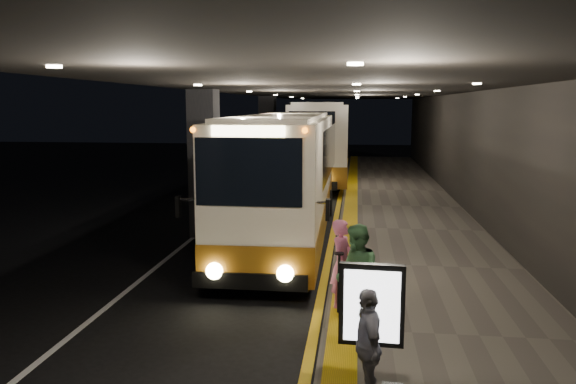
# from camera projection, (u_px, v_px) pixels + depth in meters

# --- Properties ---
(ground) EXTENTS (90.00, 90.00, 0.00)m
(ground) POSITION_uv_depth(u_px,v_px,m) (223.00, 276.00, 13.05)
(ground) COLOR black
(lane_line_white) EXTENTS (0.12, 50.00, 0.01)m
(lane_line_white) POSITION_uv_depth(u_px,v_px,m) (205.00, 228.00, 18.17)
(lane_line_white) COLOR silver
(lane_line_white) RESTS_ON ground
(kerb_stripe_yellow) EXTENTS (0.18, 50.00, 0.01)m
(kerb_stripe_yellow) POSITION_uv_depth(u_px,v_px,m) (333.00, 231.00, 17.67)
(kerb_stripe_yellow) COLOR gold
(kerb_stripe_yellow) RESTS_ON ground
(sidewalk) EXTENTS (4.50, 50.00, 0.15)m
(sidewalk) POSITION_uv_depth(u_px,v_px,m) (411.00, 231.00, 17.37)
(sidewalk) COLOR #514C44
(sidewalk) RESTS_ON ground
(tactile_strip) EXTENTS (0.50, 50.00, 0.01)m
(tactile_strip) POSITION_uv_depth(u_px,v_px,m) (349.00, 227.00, 17.59)
(tactile_strip) COLOR gold
(tactile_strip) RESTS_ON sidewalk
(terminal_wall) EXTENTS (0.10, 50.00, 6.00)m
(terminal_wall) POSITION_uv_depth(u_px,v_px,m) (491.00, 137.00, 16.65)
(terminal_wall) COLOR black
(terminal_wall) RESTS_ON ground
(support_columns) EXTENTS (0.80, 24.80, 4.40)m
(support_columns) POSITION_uv_depth(u_px,v_px,m) (204.00, 164.00, 16.82)
(support_columns) COLOR black
(support_columns) RESTS_ON ground
(canopy) EXTENTS (9.00, 50.00, 0.40)m
(canopy) POSITION_uv_depth(u_px,v_px,m) (340.00, 83.00, 16.95)
(canopy) COLOR black
(canopy) RESTS_ON support_columns
(coach_main) EXTENTS (2.56, 11.50, 3.57)m
(coach_main) POSITION_uv_depth(u_px,v_px,m) (286.00, 182.00, 16.35)
(coach_main) COLOR beige
(coach_main) RESTS_ON ground
(coach_second) EXTENTS (3.38, 12.72, 3.95)m
(coach_second) POSITION_uv_depth(u_px,v_px,m) (318.00, 144.00, 29.69)
(coach_second) COLOR beige
(coach_second) RESTS_ON ground
(passenger_boarding) EXTENTS (0.59, 0.71, 1.67)m
(passenger_boarding) POSITION_uv_depth(u_px,v_px,m) (342.00, 263.00, 10.56)
(passenger_boarding) COLOR #D76491
(passenger_boarding) RESTS_ON sidewalk
(passenger_waiting_green) EXTENTS (0.76, 0.98, 1.77)m
(passenger_waiting_green) POSITION_uv_depth(u_px,v_px,m) (357.00, 275.00, 9.68)
(passenger_waiting_green) COLOR #3D6F43
(passenger_waiting_green) RESTS_ON sidewalk
(passenger_waiting_grey) EXTENTS (0.62, 0.96, 1.51)m
(passenger_waiting_grey) POSITION_uv_depth(u_px,v_px,m) (367.00, 346.00, 7.13)
(passenger_waiting_grey) COLOR #4F4E53
(passenger_waiting_grey) RESTS_ON sidewalk
(info_sign) EXTENTS (0.85, 0.17, 1.78)m
(info_sign) POSITION_uv_depth(u_px,v_px,m) (372.00, 308.00, 7.22)
(info_sign) COLOR black
(info_sign) RESTS_ON sidewalk
(stanchion_post) EXTENTS (0.05, 0.05, 1.13)m
(stanchion_post) POSITION_uv_depth(u_px,v_px,m) (339.00, 283.00, 10.24)
(stanchion_post) COLOR black
(stanchion_post) RESTS_ON sidewalk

